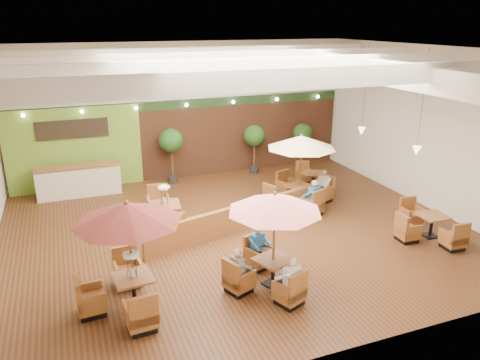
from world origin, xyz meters
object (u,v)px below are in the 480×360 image
topiary_0 (171,143)px  topiary_1 (254,138)px  table_4 (424,228)px  booth_divider (235,219)px  diner_2 (239,265)px  service_counter (79,181)px  table_5 (313,181)px  table_0 (126,232)px  topiary_2 (302,135)px  table_1 (272,219)px  diner_3 (313,194)px  diner_0 (290,275)px  table_2 (301,157)px  table_3 (165,214)px  diner_1 (259,243)px  diner_4 (323,182)px

topiary_0 → topiary_1: topiary_0 is taller
table_4 → booth_divider: bearing=158.2°
topiary_0 → diner_2: 8.60m
service_counter → table_5: service_counter is taller
booth_divider → table_0: size_ratio=2.39×
topiary_0 → topiary_2: size_ratio=1.13×
table_1 → diner_3: bearing=26.4°
table_4 → diner_0: bearing=-159.5°
diner_3 → booth_divider: bearing=163.8°
diner_2 → table_0: bearing=-117.3°
topiary_2 → service_counter: bearing=-178.8°
table_2 → topiary_1: bearing=70.1°
table_5 → diner_2: diner_2 is taller
table_1 → table_3: table_1 is taller
table_4 → topiary_0: bearing=130.5°
topiary_0 → table_4: bearing=-52.6°
topiary_1 → topiary_2: topiary_1 is taller
table_4 → diner_1: bearing=-178.2°
table_3 → topiary_2: topiary_2 is taller
topiary_2 → diner_4: topiary_2 is taller
table_3 → diner_4: table_3 is taller
service_counter → table_2: 8.28m
table_3 → topiary_0: topiary_0 is taller
diner_4 → table_1: bearing=107.6°
topiary_1 → diner_4: topiary_1 is taller
table_0 → table_4: (8.83, 0.45, -1.53)m
topiary_2 → table_3: bearing=-148.9°
table_1 → topiary_0: bearing=71.3°
topiary_1 → diner_3: (0.04, -5.00, -0.80)m
booth_divider → diner_4: (3.85, 1.29, 0.30)m
table_2 → table_4: table_2 is taller
booth_divider → table_5: 4.94m
table_2 → diner_4: size_ratio=3.66×
table_1 → table_3: 4.75m
service_counter → diner_2: service_counter is taller
table_1 → diner_4: 6.18m
service_counter → table_4: service_counter is taller
table_4 → diner_4: size_ratio=3.23×
topiary_0 → table_5: bearing=-29.1°
table_1 → topiary_2: 10.12m
diner_1 → diner_3: 4.07m
table_4 → diner_0: size_ratio=3.04×
topiary_2 → topiary_0: bearing=-180.0°
table_2 → table_0: bearing=-168.0°
topiary_1 → table_2: bearing=-89.4°
topiary_0 → diner_1: bearing=-86.0°
topiary_0 → topiary_1: 3.58m
diner_2 → diner_3: (4.01, 3.54, 0.03)m
topiary_1 → diner_3: size_ratio=2.61×
diner_2 → diner_0: bearing=25.2°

